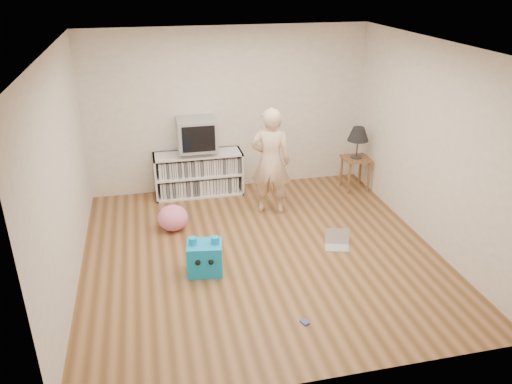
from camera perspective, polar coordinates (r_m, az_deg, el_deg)
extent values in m
plane|color=brown|center=(6.53, 0.53, -6.94)|extent=(4.50, 4.50, 0.00)
cube|color=beige|center=(8.06, -3.16, 9.29)|extent=(4.50, 0.02, 2.60)
cube|color=beige|center=(4.02, 8.04, -7.33)|extent=(4.50, 0.02, 2.60)
cube|color=beige|center=(5.89, -21.25, 1.83)|extent=(0.02, 4.50, 2.60)
cube|color=beige|center=(6.81, 19.41, 5.06)|extent=(0.02, 4.50, 2.60)
cube|color=white|center=(5.63, 0.63, 16.27)|extent=(4.50, 4.50, 0.01)
cube|color=white|center=(8.27, -6.74, 2.62)|extent=(1.40, 0.03, 0.70)
cube|color=white|center=(8.04, -11.41, 1.64)|extent=(0.03, 0.45, 0.70)
cube|color=white|center=(8.17, -1.79, 2.50)|extent=(0.03, 0.45, 0.70)
cube|color=white|center=(8.21, -6.45, -0.08)|extent=(1.40, 0.45, 0.03)
cube|color=white|center=(8.08, -6.56, 2.08)|extent=(1.34, 0.45, 0.03)
cube|color=white|center=(7.96, -6.68, 4.31)|extent=(1.40, 0.45, 0.03)
cube|color=silver|center=(8.08, -6.56, 2.08)|extent=(1.26, 0.36, 0.64)
cube|color=gray|center=(7.94, -6.70, 4.65)|extent=(0.45, 0.35, 0.07)
cube|color=#96969A|center=(7.85, -6.80, 6.61)|extent=(0.60, 0.52, 0.50)
cube|color=black|center=(7.60, -6.57, 6.02)|extent=(0.50, 0.01, 0.40)
cylinder|color=brown|center=(8.20, 10.60, 1.47)|extent=(0.04, 0.04, 0.52)
cylinder|color=brown|center=(8.33, 12.75, 1.66)|extent=(0.04, 0.04, 0.52)
cylinder|color=brown|center=(8.49, 9.72, 2.35)|extent=(0.04, 0.04, 0.52)
cylinder|color=brown|center=(8.62, 11.82, 2.52)|extent=(0.04, 0.04, 0.52)
cube|color=brown|center=(8.31, 11.38, 3.76)|extent=(0.42, 0.42, 0.03)
cylinder|color=#333333|center=(8.30, 11.39, 3.94)|extent=(0.18, 0.18, 0.02)
cylinder|color=#333333|center=(8.24, 11.49, 5.06)|extent=(0.02, 0.02, 0.32)
imported|color=beige|center=(7.26, 1.69, 3.48)|extent=(0.68, 0.55, 1.61)
cube|color=silver|center=(6.71, 9.27, -6.27)|extent=(0.37, 0.30, 0.01)
cube|color=silver|center=(6.76, 9.26, -5.00)|extent=(0.32, 0.15, 0.21)
cube|color=black|center=(6.76, 9.26, -5.00)|extent=(0.28, 0.13, 0.17)
cube|color=#4055AB|center=(5.40, 5.59, -14.59)|extent=(0.09, 0.11, 0.02)
cube|color=#0A98E8|center=(6.08, -5.86, -7.50)|extent=(0.46, 0.39, 0.39)
cylinder|color=#0A98E8|center=(5.96, -7.23, -5.57)|extent=(0.10, 0.10, 0.09)
cylinder|color=#0A98E8|center=(5.95, -4.69, -5.50)|extent=(0.10, 0.10, 0.09)
sphere|color=black|center=(5.92, -6.66, -8.03)|extent=(0.07, 0.07, 0.07)
sphere|color=black|center=(5.91, -5.17, -7.99)|extent=(0.07, 0.07, 0.07)
ellipsoid|color=pink|center=(7.09, -9.48, -2.93)|extent=(0.43, 0.43, 0.36)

